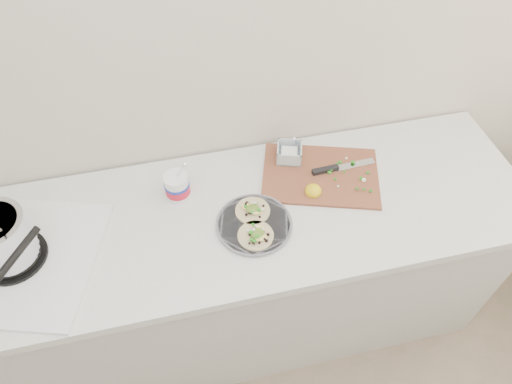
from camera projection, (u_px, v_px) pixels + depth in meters
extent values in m
cube|color=beige|center=(177.00, 74.00, 1.50)|extent=(3.50, 0.05, 2.60)
cube|color=beige|center=(212.00, 281.00, 1.98)|extent=(2.40, 0.62, 0.86)
cube|color=silver|center=(203.00, 224.00, 1.63)|extent=(2.44, 0.66, 0.04)
cube|color=silver|center=(16.00, 259.00, 1.50)|extent=(0.64, 0.62, 0.01)
cylinder|color=black|center=(14.00, 257.00, 1.49)|extent=(0.21, 0.21, 0.01)
torus|color=black|center=(12.00, 254.00, 1.48)|extent=(0.18, 0.18, 0.02)
cylinder|color=silver|center=(0.00, 238.00, 1.41)|extent=(0.18, 0.18, 0.16)
cylinder|color=slate|center=(254.00, 225.00, 1.59)|extent=(0.25, 0.25, 0.01)
cylinder|color=slate|center=(254.00, 224.00, 1.59)|extent=(0.27, 0.27, 0.00)
cylinder|color=white|center=(177.00, 186.00, 1.65)|extent=(0.09, 0.09, 0.11)
cylinder|color=red|center=(177.00, 188.00, 1.65)|extent=(0.09, 0.09, 0.04)
cylinder|color=#192D99|center=(177.00, 184.00, 1.64)|extent=(0.09, 0.09, 0.01)
cube|color=brown|center=(320.00, 175.00, 1.75)|extent=(0.51, 0.42, 0.01)
cube|color=white|center=(289.00, 154.00, 1.78)|extent=(0.06, 0.06, 0.03)
ellipsoid|color=yellow|center=(313.00, 189.00, 1.67)|extent=(0.06, 0.06, 0.05)
cube|color=silver|center=(355.00, 165.00, 1.77)|extent=(0.16, 0.04, 0.00)
cube|color=black|center=(325.00, 170.00, 1.74)|extent=(0.11, 0.03, 0.02)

